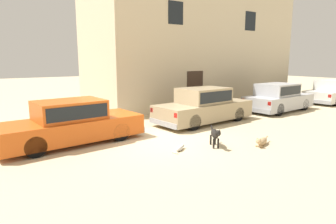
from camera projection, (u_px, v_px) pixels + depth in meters
name	position (u px, v px, depth m)	size (l,w,h in m)	color
ground_plane	(161.00, 140.00, 9.84)	(80.00, 80.00, 0.00)	#CCB78E
parked_sedan_nearest	(71.00, 122.00, 9.39)	(4.75, 2.07, 1.42)	#D15619
parked_sedan_second	(204.00, 105.00, 12.53)	(4.79, 2.09, 1.51)	tan
parked_sedan_third	(278.00, 97.00, 15.32)	(4.42, 2.04, 1.47)	#B2B5BA
parked_sedan_fourth	(332.00, 92.00, 18.36)	(4.55, 2.03, 1.44)	silver
apartment_block	(192.00, 44.00, 18.42)	(13.03, 5.34, 7.37)	beige
stray_dog_spotted	(215.00, 134.00, 8.98)	(0.58, 0.92, 0.66)	black
stray_dog_tan	(262.00, 141.00, 9.20)	(1.00, 0.44, 0.33)	tan
stray_cat	(180.00, 148.00, 8.71)	(0.58, 0.42, 0.15)	beige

